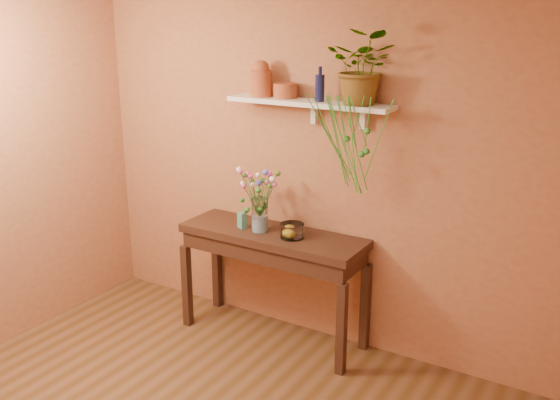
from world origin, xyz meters
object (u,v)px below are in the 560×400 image
glass_vase (260,217)px  glass_bowl (292,231)px  spider_plant (363,67)px  terracotta_jug (261,79)px  bouquet (258,185)px  blue_bottle (320,87)px  sideboard (272,248)px

glass_vase → glass_bowl: glass_vase is taller
spider_plant → glass_bowl: size_ratio=2.81×
terracotta_jug → bouquet: bearing=-66.0°
blue_bottle → bouquet: bearing=-159.8°
glass_vase → bouquet: 0.26m
spider_plant → glass_vase: spider_plant is taller
blue_bottle → bouquet: size_ratio=0.54×
bouquet → blue_bottle: bearing=20.2°
terracotta_jug → spider_plant: size_ratio=0.53×
blue_bottle → spider_plant: bearing=3.2°
sideboard → blue_bottle: (0.33, 0.12, 1.26)m
glass_vase → terracotta_jug: bearing=116.5°
bouquet → glass_bowl: bearing=1.3°
blue_bottle → glass_bowl: blue_bottle is taller
blue_bottle → glass_vase: bearing=-159.6°
sideboard → glass_vase: bearing=-158.8°
spider_plant → glass_vase: size_ratio=1.92×
bouquet → sideboard: bearing=20.3°
blue_bottle → glass_vase: size_ratio=0.93×
sideboard → terracotta_jug: size_ratio=5.49×
sideboard → spider_plant: (0.65, 0.14, 1.42)m
terracotta_jug → blue_bottle: terracotta_jug is taller
spider_plant → terracotta_jug: bearing=-179.1°
sideboard → terracotta_jug: 1.31m
terracotta_jug → glass_bowl: bearing=-23.1°
terracotta_jug → bouquet: size_ratio=0.59×
sideboard → glass_bowl: glass_bowl is taller
glass_vase → bouquet: bearing=-170.5°
glass_vase → spider_plant: bearing=13.3°
spider_plant → glass_vase: 1.40m
glass_vase → bouquet: (-0.01, -0.00, 0.26)m
sideboard → spider_plant: size_ratio=2.90×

